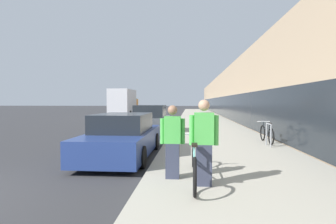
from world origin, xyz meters
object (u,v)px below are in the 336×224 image
Objects in this scene: tandem_bicycle at (194,162)px; person_rider at (204,142)px; cruiser_bike_nearest at (267,134)px; bike_rack_hoop at (269,132)px; parked_sedan_curbside at (123,137)px; person_bystander at (173,142)px; vintage_roadster_curbside at (150,121)px; moving_truck at (124,104)px.

tandem_bicycle is 1.63× the size of person_rider.
tandem_bicycle is at bearing -119.69° from cruiser_bike_nearest.
parked_sedan_curbside reaches higher than bike_rack_hoop.
parked_sedan_curbside is at bearing 123.69° from person_bystander.
person_rider is at bearing -33.52° from person_bystander.
tandem_bicycle is 0.62m from person_rider.
person_rider is 1.99× the size of bike_rack_hoop.
person_bystander is 0.38× the size of vintage_roadster_curbside.
bike_rack_hoop is at bearing 57.41° from tandem_bicycle.
tandem_bicycle is 1.75× the size of person_bystander.
parked_sedan_curbside is 1.12× the size of vintage_roadster_curbside.
cruiser_bike_nearest is 5.78m from parked_sedan_curbside.
person_bystander is at bearing -127.04° from bike_rack_hoop.
vintage_roadster_curbside is (-1.82, 8.86, -0.20)m from person_bystander.
vintage_roadster_curbside is at bearing 101.59° from person_bystander.
moving_truck is at bearing 107.73° from tandem_bicycle.
vintage_roadster_curbside is (-2.46, 9.29, -0.26)m from person_rider.
parked_sedan_curbside is at bearing -75.71° from moving_truck.
cruiser_bike_nearest is (2.98, 5.23, -0.02)m from tandem_bicycle.
bike_rack_hoop is 0.18× the size of parked_sedan_curbside.
cruiser_bike_nearest is (0.16, 0.82, -0.16)m from bike_rack_hoop.
vintage_roadster_curbside reaches higher than parked_sedan_curbside.
person_bystander is at bearing -123.67° from cruiser_bike_nearest.
bike_rack_hoop is (2.63, 4.76, -0.33)m from person_rider.
cruiser_bike_nearest is 6.43m from vintage_roadster_curbside.
cruiser_bike_nearest is at bearing 56.33° from person_bystander.
moving_truck is at bearing 109.81° from vintage_roadster_curbside.
person_rider is 5.45m from bike_rack_hoop.
vintage_roadster_curbside is (-2.27, 8.93, 0.21)m from tandem_bicycle.
bike_rack_hoop reaches higher than cruiser_bike_nearest.
person_bystander is 1.85× the size of bike_rack_hoop.
tandem_bicycle is 6.02m from cruiser_bike_nearest.
person_rider is 0.93× the size of cruiser_bike_nearest.
person_rider reaches higher than bike_rack_hoop.
person_rider reaches higher than cruiser_bike_nearest.
bike_rack_hoop is at bearing -41.65° from vintage_roadster_curbside.
person_bystander is at bearing -73.23° from moving_truck.
vintage_roadster_curbside is at bearing 104.27° from tandem_bicycle.
person_rider is 0.28× the size of moving_truck.
parked_sedan_curbside is (-5.19, -2.52, 0.15)m from cruiser_bike_nearest.
tandem_bicycle reaches higher than bike_rack_hoop.
moving_truck is at bearing 107.90° from person_rider.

